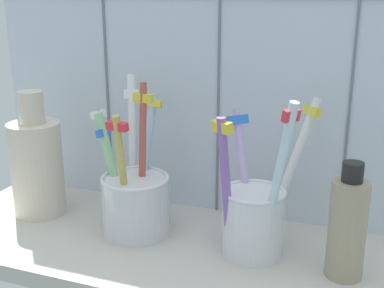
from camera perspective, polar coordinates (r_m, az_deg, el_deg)
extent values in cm
cube|color=#BCB7AD|center=(60.67, -0.45, -12.31)|extent=(64.00, 22.00, 2.00)
cube|color=silver|center=(64.72, 3.35, 9.72)|extent=(64.00, 2.00, 45.00)
cube|color=slate|center=(70.12, -9.71, 10.08)|extent=(0.30, 0.20, 45.00)
cube|color=slate|center=(63.68, 3.05, 9.60)|extent=(0.30, 0.20, 45.00)
cube|color=slate|center=(60.87, 17.73, 8.48)|extent=(0.30, 0.20, 45.00)
cylinder|color=silver|center=(62.40, -6.33, -6.88)|extent=(8.19, 8.19, 7.07)
torus|color=silver|center=(61.06, -6.44, -3.85)|extent=(8.28, 8.28, 0.50)
cylinder|color=tan|center=(59.11, -7.75, -3.73)|extent=(1.06, 2.83, 15.15)
cube|color=#E5333F|center=(56.57, -8.42, 1.99)|extent=(2.63, 1.05, 1.02)
cylinder|color=#B2B2B3|center=(63.33, -9.36, -2.28)|extent=(4.05, 1.58, 15.39)
cube|color=white|center=(62.43, -10.51, 3.31)|extent=(1.34, 2.21, 0.97)
cylinder|color=white|center=(64.99, -6.71, -0.42)|extent=(3.52, 6.18, 18.19)
cube|color=white|center=(65.17, -6.84, 5.58)|extent=(2.15, 1.78, 1.34)
cylinder|color=#AFC0DA|center=(63.80, -5.30, -1.74)|extent=(1.08, 7.06, 16.11)
cube|color=yellow|center=(64.14, -4.50, 4.54)|extent=(2.46, 1.04, 1.10)
cylinder|color=#B25245|center=(61.12, -5.60, -1.49)|extent=(1.13, 2.25, 18.04)
cube|color=yellow|center=(59.64, -5.52, 5.17)|extent=(2.55, 1.15, 1.10)
cylinder|color=#92D591|center=(62.36, -8.86, -3.13)|extent=(5.08, 2.10, 14.38)
cube|color=blue|center=(61.70, -9.95, 1.29)|extent=(1.31, 2.16, 1.07)
cylinder|color=silver|center=(57.73, 6.87, -8.77)|extent=(6.94, 6.94, 7.45)
torus|color=silver|center=(56.21, 7.01, -5.35)|extent=(7.09, 7.09, 0.50)
cylinder|color=silver|center=(59.30, 10.99, -3.03)|extent=(5.90, 5.74, 16.96)
cube|color=yellow|center=(58.76, 13.36, 3.61)|extent=(2.33, 2.36, 1.24)
cylinder|color=silver|center=(52.83, 9.45, -4.58)|extent=(4.47, 3.92, 18.38)
cube|color=#E5333F|center=(49.31, 11.09, 3.17)|extent=(1.84, 1.97, 1.29)
cylinder|color=#C2A5DF|center=(58.66, 5.88, -3.76)|extent=(4.50, 4.65, 15.45)
cube|color=blue|center=(58.34, 5.16, 2.72)|extent=(2.53, 2.49, 1.23)
cylinder|color=#895BB6|center=(54.24, 3.87, -5.03)|extent=(2.16, 3.02, 16.10)
cube|color=yellow|center=(51.45, 3.41, 1.95)|extent=(2.46, 1.90, 1.25)
cylinder|color=beige|center=(69.55, -17.03, -2.66)|extent=(6.73, 6.73, 12.32)
cylinder|color=beige|center=(67.32, -17.63, 3.94)|extent=(3.14, 3.14, 4.14)
cylinder|color=gray|center=(54.63, 17.05, -9.23)|extent=(3.86, 3.86, 10.52)
cylinder|color=black|center=(52.23, 17.64, -3.05)|extent=(2.12, 2.12, 2.00)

